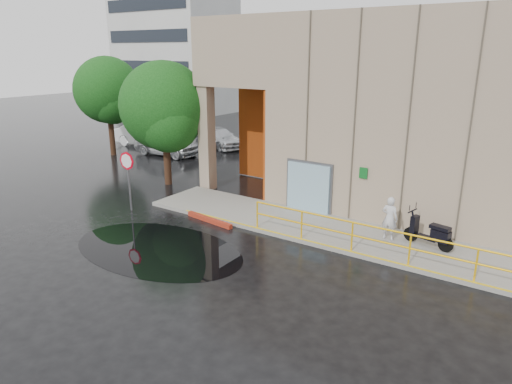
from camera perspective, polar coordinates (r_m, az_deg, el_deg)
ground at (r=14.85m, az=-5.10°, el=-9.01°), size 120.00×120.00×0.00m
sidewalk at (r=16.73m, az=15.80°, el=-6.22°), size 20.00×3.00×0.15m
building at (r=21.64m, az=25.14°, el=9.41°), size 20.00×10.17×8.00m
guardrail at (r=15.24m, az=15.23°, el=-6.06°), size 9.56×0.06×1.03m
distant_building at (r=52.87m, az=-10.13°, el=17.99°), size 12.00×8.08×15.00m
person at (r=16.68m, az=16.36°, el=-3.16°), size 0.59×0.41×1.57m
scooter at (r=16.50m, az=20.93°, el=-3.87°), size 1.80×0.94×1.36m
stop_sign at (r=19.78m, az=-15.77°, el=2.89°), size 0.77×0.11×2.57m
red_curb at (r=18.35m, az=-5.85°, el=-3.48°), size 2.40×0.48×0.18m
puddle at (r=16.24m, az=-12.21°, el=-6.95°), size 6.72×4.26×0.01m
car_a at (r=30.46m, az=-11.12°, el=5.97°), size 4.64×2.04×1.56m
car_b at (r=33.68m, az=-13.45°, el=6.95°), size 5.09×2.09×1.64m
car_c at (r=32.67m, az=-4.67°, el=6.79°), size 4.95×3.28×1.33m
tree_near at (r=22.98m, az=-11.29°, el=10.05°), size 4.35×4.35×6.16m
tree_far at (r=30.90m, az=-17.93°, el=11.71°), size 4.19×4.19×6.29m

